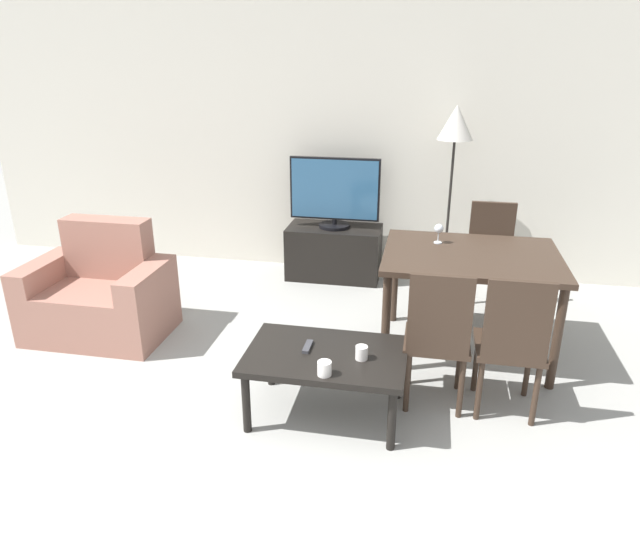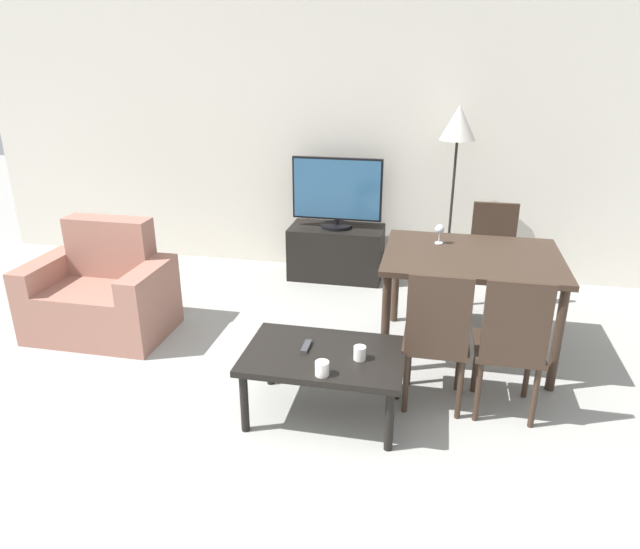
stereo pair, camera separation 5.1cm
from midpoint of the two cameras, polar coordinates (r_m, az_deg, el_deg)
The scene contains 14 objects.
wall_back at distance 5.69m, azimuth 0.39°, elevation 13.80°, with size 7.32×0.06×2.70m.
armchair at distance 4.81m, azimuth -21.37°, elevation -2.07°, with size 1.05×0.69×0.88m.
tv_stand at distance 5.63m, azimuth 1.16°, elevation 2.26°, with size 0.90×0.47×0.51m.
tv at distance 5.46m, azimuth 1.21°, elevation 8.15°, with size 0.86×0.30×0.67m.
coffee_table at distance 3.46m, azimuth 0.17°, elevation -8.55°, with size 0.96×0.64×0.43m.
dining_table at distance 4.20m, azimuth 14.49°, elevation 0.88°, with size 1.23×0.96×0.77m.
dining_chair_near at distance 3.53m, azimuth 11.29°, elevation -5.90°, with size 0.40×0.40×0.93m.
dining_chair_far at distance 5.01m, azimuth 16.38°, elevation 2.00°, with size 0.40×0.40×0.93m.
dining_chair_near_right at distance 3.56m, azimuth 18.25°, elevation -6.32°, with size 0.40×0.40×0.93m.
floor_lamp at distance 5.24m, azimuth 13.10°, elevation 13.64°, with size 0.31×0.31×1.68m.
remote_primary at distance 3.48m, azimuth -1.66°, elevation -7.22°, with size 0.04×0.15×0.02m.
cup_white_near at distance 3.20m, azimuth -0.01°, elevation -9.37°, with size 0.08×0.08×0.08m.
cup_colored_far at distance 3.36m, azimuth 3.74°, elevation -7.81°, with size 0.07×0.07×0.08m.
wine_glass_left at distance 4.31m, azimuth 11.46°, elevation 4.40°, with size 0.07×0.07×0.15m.
Camera 1 is at (1.02, -1.76, 2.11)m, focal length 32.00 mm.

